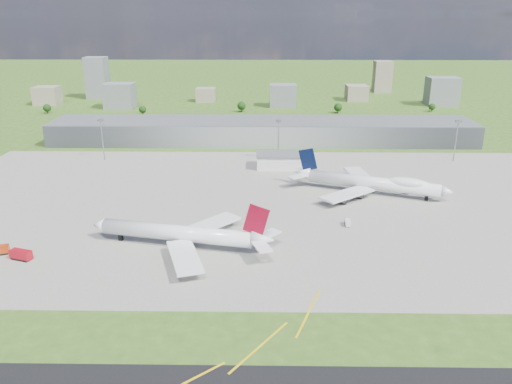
{
  "coord_description": "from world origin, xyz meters",
  "views": [
    {
      "loc": [
        0.64,
        -187.95,
        87.09
      ],
      "look_at": [
        -2.63,
        30.57,
        9.0
      ],
      "focal_mm": 35.0,
      "sensor_mm": 36.0,
      "label": 1
    }
  ],
  "objects_px": {
    "van_white_near": "(348,223)",
    "van_white_far": "(408,191)",
    "airliner_blue_quad": "(373,183)",
    "fire_truck": "(21,255)",
    "crash_tender": "(0,250)",
    "tug_yellow": "(185,250)",
    "airliner_red_twin": "(183,234)"
  },
  "relations": [
    {
      "from": "airliner_blue_quad",
      "to": "crash_tender",
      "type": "bearing_deg",
      "value": -134.32
    },
    {
      "from": "airliner_red_twin",
      "to": "van_white_near",
      "type": "distance_m",
      "value": 71.92
    },
    {
      "from": "fire_truck",
      "to": "crash_tender",
      "type": "distance_m",
      "value": 10.94
    },
    {
      "from": "airliner_blue_quad",
      "to": "fire_truck",
      "type": "relative_size",
      "value": 8.6
    },
    {
      "from": "van_white_near",
      "to": "crash_tender",
      "type": "bearing_deg",
      "value": 104.8
    },
    {
      "from": "van_white_near",
      "to": "van_white_far",
      "type": "bearing_deg",
      "value": -39.24
    },
    {
      "from": "airliner_blue_quad",
      "to": "van_white_far",
      "type": "height_order",
      "value": "airliner_blue_quad"
    },
    {
      "from": "tug_yellow",
      "to": "van_white_near",
      "type": "xyz_separation_m",
      "value": [
        67.2,
        26.96,
        0.43
      ]
    },
    {
      "from": "airliner_blue_quad",
      "to": "tug_yellow",
      "type": "height_order",
      "value": "airliner_blue_quad"
    },
    {
      "from": "airliner_blue_quad",
      "to": "van_white_far",
      "type": "distance_m",
      "value": 19.09
    },
    {
      "from": "fire_truck",
      "to": "van_white_near",
      "type": "relative_size",
      "value": 1.75
    },
    {
      "from": "airliner_blue_quad",
      "to": "van_white_far",
      "type": "relative_size",
      "value": 15.58
    },
    {
      "from": "tug_yellow",
      "to": "van_white_near",
      "type": "distance_m",
      "value": 72.41
    },
    {
      "from": "airliner_red_twin",
      "to": "van_white_far",
      "type": "height_order",
      "value": "airliner_red_twin"
    },
    {
      "from": "van_white_near",
      "to": "van_white_far",
      "type": "xyz_separation_m",
      "value": [
        37.55,
        41.88,
        -0.1
      ]
    },
    {
      "from": "van_white_near",
      "to": "airliner_blue_quad",
      "type": "bearing_deg",
      "value": -22.09
    },
    {
      "from": "van_white_far",
      "to": "van_white_near",
      "type": "bearing_deg",
      "value": -162.3
    },
    {
      "from": "van_white_near",
      "to": "van_white_far",
      "type": "relative_size",
      "value": 1.04
    },
    {
      "from": "fire_truck",
      "to": "van_white_far",
      "type": "xyz_separation_m",
      "value": [
        165.34,
        75.71,
        -0.65
      ]
    },
    {
      "from": "fire_truck",
      "to": "van_white_far",
      "type": "bearing_deg",
      "value": 42.4
    },
    {
      "from": "van_white_near",
      "to": "van_white_far",
      "type": "distance_m",
      "value": 56.25
    },
    {
      "from": "van_white_far",
      "to": "crash_tender",
      "type": "bearing_deg",
      "value": 171.78
    },
    {
      "from": "tug_yellow",
      "to": "crash_tender",
      "type": "bearing_deg",
      "value": 171.16
    },
    {
      "from": "airliner_red_twin",
      "to": "airliner_blue_quad",
      "type": "distance_m",
      "value": 107.96
    },
    {
      "from": "van_white_far",
      "to": "airliner_blue_quad",
      "type": "bearing_deg",
      "value": 151.27
    },
    {
      "from": "crash_tender",
      "to": "van_white_near",
      "type": "bearing_deg",
      "value": -8.15
    },
    {
      "from": "van_white_far",
      "to": "airliner_red_twin",
      "type": "bearing_deg",
      "value": -179.25
    },
    {
      "from": "tug_yellow",
      "to": "van_white_far",
      "type": "relative_size",
      "value": 0.71
    },
    {
      "from": "fire_truck",
      "to": "van_white_near",
      "type": "xyz_separation_m",
      "value": [
        127.79,
        33.83,
        -0.55
      ]
    },
    {
      "from": "fire_truck",
      "to": "tug_yellow",
      "type": "height_order",
      "value": "fire_truck"
    },
    {
      "from": "airliner_blue_quad",
      "to": "fire_truck",
      "type": "bearing_deg",
      "value": -131.56
    },
    {
      "from": "airliner_red_twin",
      "to": "van_white_near",
      "type": "bearing_deg",
      "value": -149.96
    }
  ]
}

